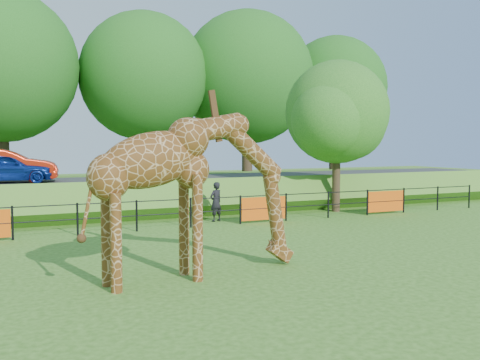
{
  "coord_description": "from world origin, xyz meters",
  "views": [
    {
      "loc": [
        -6.51,
        -10.33,
        3.1
      ],
      "look_at": [
        0.11,
        3.95,
        2.0
      ],
      "focal_mm": 40.0,
      "sensor_mm": 36.0,
      "label": 1
    }
  ],
  "objects": [
    {
      "name": "car_blue",
      "position": [
        -6.01,
        13.95,
        2.06
      ],
      "size": [
        3.93,
        1.96,
        1.29
      ],
      "primitive_type": "imported",
      "rotation": [
        0.0,
        0.0,
        1.45
      ],
      "color": "#123297",
      "rests_on": "road"
    },
    {
      "name": "embankment",
      "position": [
        0.0,
        15.5,
        0.65
      ],
      "size": [
        40.0,
        9.0,
        1.3
      ],
      "primitive_type": "cube",
      "color": "#366519",
      "rests_on": "ground"
    },
    {
      "name": "tree_east",
      "position": [
        7.6,
        9.63,
        4.28
      ],
      "size": [
        5.4,
        4.71,
        6.76
      ],
      "color": "#2F2015",
      "rests_on": "ground"
    },
    {
      "name": "bg_tree_line",
      "position": [
        1.89,
        22.0,
        7.19
      ],
      "size": [
        37.3,
        8.8,
        11.82
      ],
      "color": "#2F2015",
      "rests_on": "ground"
    },
    {
      "name": "road",
      "position": [
        0.0,
        14.0,
        1.36
      ],
      "size": [
        40.0,
        5.0,
        0.12
      ],
      "primitive_type": "cube",
      "color": "#303033",
      "rests_on": "embankment"
    },
    {
      "name": "visitor",
      "position": [
        1.43,
        9.05,
        0.78
      ],
      "size": [
        0.66,
        0.55,
        1.56
      ],
      "primitive_type": "imported",
      "rotation": [
        0.0,
        0.0,
        3.51
      ],
      "color": "black",
      "rests_on": "ground"
    },
    {
      "name": "car_red",
      "position": [
        -6.07,
        14.22,
        2.12
      ],
      "size": [
        4.43,
        2.06,
        1.41
      ],
      "primitive_type": "imported",
      "rotation": [
        0.0,
        0.0,
        1.43
      ],
      "color": "red",
      "rests_on": "road"
    },
    {
      "name": "perimeter_fence",
      "position": [
        0.0,
        8.0,
        0.55
      ],
      "size": [
        28.07,
        0.1,
        1.1
      ],
      "primitive_type": null,
      "color": "black",
      "rests_on": "ground"
    },
    {
      "name": "giraffe",
      "position": [
        -2.28,
        1.15,
        1.91
      ],
      "size": [
        5.43,
        1.6,
        3.83
      ],
      "primitive_type": null,
      "rotation": [
        0.0,
        0.0,
        0.12
      ],
      "color": "#5C3413",
      "rests_on": "ground"
    },
    {
      "name": "ground",
      "position": [
        0.0,
        0.0,
        0.0
      ],
      "size": [
        90.0,
        90.0,
        0.0
      ],
      "primitive_type": "plane",
      "color": "#366519",
      "rests_on": "ground"
    }
  ]
}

